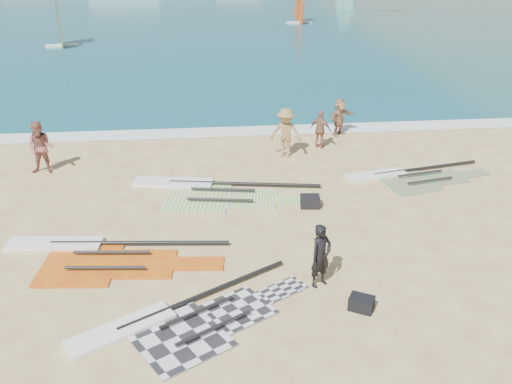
{
  "coord_description": "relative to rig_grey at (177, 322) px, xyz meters",
  "views": [
    {
      "loc": [
        -1.07,
        -11.23,
        8.19
      ],
      "look_at": [
        0.43,
        4.0,
        1.0
      ],
      "focal_mm": 40.0,
      "sensor_mm": 36.0,
      "label": 1
    }
  ],
  "objects": [
    {
      "name": "rig_red",
      "position": [
        -2.33,
        3.16,
        0.0
      ],
      "size": [
        6.22,
        2.71,
        0.2
      ],
      "rotation": [
        0.0,
        0.0,
        -0.09
      ],
      "color": "red",
      "rests_on": "ground"
    },
    {
      "name": "gear_bag_near",
      "position": [
        4.06,
        5.53,
        0.14
      ],
      "size": [
        0.64,
        0.5,
        0.38
      ],
      "primitive_type": "cube",
      "rotation": [
        0.0,
        0.0,
        -0.1
      ],
      "color": "black",
      "rests_on": "ground"
    },
    {
      "name": "windsurfer_centre",
      "position": [
        9.91,
        42.69,
        1.16
      ],
      "size": [
        2.3,
        2.71,
        4.07
      ],
      "rotation": [
        0.0,
        0.0,
        0.15
      ],
      "color": "white",
      "rests_on": "ground"
    },
    {
      "name": "gear_bag_far",
      "position": [
        4.28,
        0.11,
        0.12
      ],
      "size": [
        0.69,
        0.62,
        0.34
      ],
      "primitive_type": "cube",
      "rotation": [
        0.0,
        0.0,
        -0.51
      ],
      "color": "black",
      "rests_on": "ground"
    },
    {
      "name": "rig_orange",
      "position": [
        7.96,
        7.44,
        -0.0
      ],
      "size": [
        5.32,
        2.6,
        0.2
      ],
      "rotation": [
        0.0,
        0.0,
        0.21
      ],
      "color": "orange",
      "rests_on": "ground"
    },
    {
      "name": "surf_line",
      "position": [
        1.82,
        12.99,
        -0.05
      ],
      "size": [
        300.0,
        1.2,
        0.04
      ],
      "primitive_type": "cube",
      "color": "white",
      "rests_on": "ground"
    },
    {
      "name": "windsurfer_left",
      "position": [
        -9.38,
        33.46,
        1.22
      ],
      "size": [
        2.47,
        2.82,
        4.34
      ],
      "rotation": [
        0.0,
        0.0,
        0.27
      ],
      "color": "white",
      "rests_on": "ground"
    },
    {
      "name": "ground",
      "position": [
        1.82,
        0.69,
        -0.05
      ],
      "size": [
        300.0,
        300.0,
        0.0
      ],
      "primitive_type": "plane",
      "color": "#E4CD85",
      "rests_on": "ground"
    },
    {
      "name": "beachgoer_back",
      "position": [
        5.43,
        10.75,
        0.72
      ],
      "size": [
        0.95,
        0.85,
        1.55
      ],
      "primitive_type": "imported",
      "rotation": [
        0.0,
        0.0,
        2.49
      ],
      "color": "#98644F",
      "rests_on": "ground"
    },
    {
      "name": "beachgoer_mid",
      "position": [
        3.9,
        9.94,
        0.92
      ],
      "size": [
        1.41,
        1.07,
        1.94
      ],
      "primitive_type": "imported",
      "rotation": [
        0.0,
        0.0,
        -0.31
      ],
      "color": "#997547",
      "rests_on": "ground"
    },
    {
      "name": "rig_green",
      "position": [
        0.86,
        6.96,
        0.0
      ],
      "size": [
        6.44,
        3.04,
        0.21
      ],
      "rotation": [
        0.0,
        0.0,
        -0.16
      ],
      "color": "#79C227",
      "rests_on": "ground"
    },
    {
      "name": "rig_grey",
      "position": [
        0.0,
        0.0,
        0.0
      ],
      "size": [
        5.66,
        4.05,
        0.2
      ],
      "rotation": [
        0.0,
        0.0,
        0.54
      ],
      "color": "#272629",
      "rests_on": "ground"
    },
    {
      "name": "person_wetsuit",
      "position": [
        3.51,
        1.22,
        0.79
      ],
      "size": [
        0.73,
        0.66,
        1.67
      ],
      "primitive_type": "imported",
      "rotation": [
        0.0,
        0.0,
        0.56
      ],
      "color": "black",
      "rests_on": "ground"
    },
    {
      "name": "beachgoer_left",
      "position": [
        -5.04,
        9.2,
        0.92
      ],
      "size": [
        1.02,
        0.83,
        1.94
      ],
      "primitive_type": "imported",
      "rotation": [
        0.0,
        0.0,
        -0.11
      ],
      "color": "#995A51",
      "rests_on": "ground"
    },
    {
      "name": "beachgoer_right",
      "position": [
        6.54,
        12.19,
        0.76
      ],
      "size": [
        1.47,
        1.31,
        1.62
      ],
      "primitive_type": "imported",
      "rotation": [
        0.0,
        0.0,
        0.67
      ],
      "color": "#AC7D5D",
      "rests_on": "ground"
    }
  ]
}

